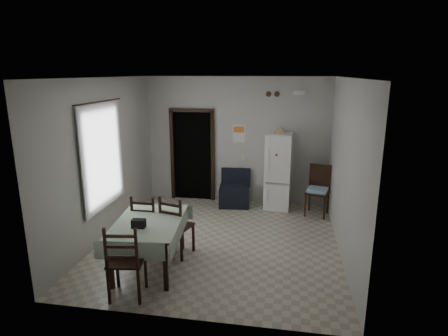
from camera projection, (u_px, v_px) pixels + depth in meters
name	position (u px, v px, depth m)	size (l,w,h in m)	color
ground	(219.00, 241.00, 6.81)	(4.50, 4.50, 0.00)	#BEB39B
ceiling	(219.00, 78.00, 6.09)	(4.20, 4.50, 0.02)	white
wall_back	(237.00, 141.00, 8.60)	(4.20, 0.02, 2.90)	beige
wall_front	(184.00, 210.00, 4.30)	(4.20, 0.02, 2.90)	beige
wall_left	(106.00, 159.00, 6.79)	(0.02, 4.50, 2.90)	beige
wall_right	(345.00, 169.00, 6.11)	(0.02, 4.50, 2.90)	beige
doorway	(195.00, 154.00, 9.06)	(1.06, 0.52, 2.22)	black
window_recess	(97.00, 156.00, 6.58)	(0.10, 1.20, 1.60)	silver
curtain	(103.00, 156.00, 6.56)	(0.02, 1.45, 1.85)	silver
curtain_rod	(99.00, 102.00, 6.33)	(0.02, 0.02, 1.60)	black
calendar	(239.00, 134.00, 8.54)	(0.28, 0.02, 0.40)	white
calendar_image	(239.00, 129.00, 8.50)	(0.24, 0.01, 0.14)	orange
light_switch	(243.00, 156.00, 8.65)	(0.08, 0.02, 0.12)	beige
vent_left	(269.00, 94.00, 8.20)	(0.12, 0.12, 0.03)	#553422
vent_right	(277.00, 94.00, 8.17)	(0.12, 0.12, 0.03)	#553422
emergency_light	(299.00, 93.00, 8.07)	(0.25, 0.07, 0.09)	white
fridge	(278.00, 171.00, 8.28)	(0.55, 0.55, 1.70)	white
tan_cone	(279.00, 129.00, 8.02)	(0.23, 0.23, 0.19)	tan
navy_seat	(234.00, 188.00, 8.55)	(0.68, 0.65, 0.82)	black
corner_chair	(318.00, 191.00, 7.93)	(0.46, 0.46, 1.07)	black
dining_table	(150.00, 244.00, 5.83)	(0.98, 1.49, 0.78)	#A9BEA2
black_bag	(139.00, 224.00, 5.46)	(0.20, 0.12, 0.13)	black
dining_chair_far_left	(148.00, 222.00, 6.36)	(0.44, 0.44, 1.02)	black
dining_chair_far_right	(177.00, 225.00, 6.21)	(0.45, 0.45, 1.05)	black
dining_chair_near_head	(126.00, 260.00, 5.02)	(0.47, 0.47, 1.09)	black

